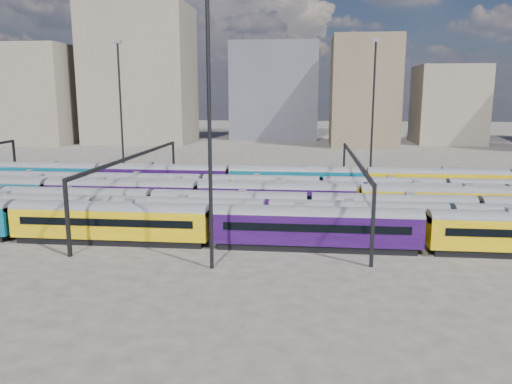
# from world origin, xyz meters

# --- Properties ---
(ground) EXTENTS (500.00, 500.00, 0.00)m
(ground) POSITION_xyz_m (0.00, 0.00, 0.00)
(ground) COLOR #3F3B35
(ground) RESTS_ON ground
(rake_0) EXTENTS (133.64, 3.26, 5.50)m
(rake_0) POSITION_xyz_m (-6.43, -15.00, 2.89)
(rake_0) COLOR black
(rake_0) RESTS_ON ground
(rake_1) EXTENTS (143.51, 3.00, 5.05)m
(rake_1) POSITION_xyz_m (-11.10, -10.00, 2.65)
(rake_1) COLOR black
(rake_1) RESTS_ON ground
(rake_2) EXTENTS (120.81, 2.95, 4.96)m
(rake_2) POSITION_xyz_m (4.10, -5.00, 2.60)
(rake_2) COLOR black
(rake_2) RESTS_ON ground
(rake_3) EXTENTS (151.58, 3.17, 5.34)m
(rake_3) POSITION_xyz_m (-0.32, 0.00, 2.80)
(rake_3) COLOR black
(rake_3) RESTS_ON ground
(rake_4) EXTENTS (114.58, 2.80, 4.70)m
(rake_4) POSITION_xyz_m (11.98, 5.00, 2.47)
(rake_4) COLOR black
(rake_4) RESTS_ON ground
(rake_5) EXTENTS (111.16, 2.71, 4.55)m
(rake_5) POSITION_xyz_m (-12.72, 10.00, 2.39)
(rake_5) COLOR black
(rake_5) RESTS_ON ground
(rake_6) EXTENTS (133.62, 3.26, 5.50)m
(rake_6) POSITION_xyz_m (13.13, 15.00, 2.89)
(rake_6) COLOR black
(rake_6) RESTS_ON ground
(gantry_1) EXTENTS (0.35, 40.35, 8.03)m
(gantry_1) POSITION_xyz_m (-20.00, 0.00, 6.79)
(gantry_1) COLOR black
(gantry_1) RESTS_ON ground
(gantry_2) EXTENTS (0.35, 40.35, 8.03)m
(gantry_2) POSITION_xyz_m (10.00, 0.00, 6.79)
(gantry_2) COLOR black
(gantry_2) RESTS_ON ground
(mast_1) EXTENTS (1.40, 0.50, 25.60)m
(mast_1) POSITION_xyz_m (-30.00, 22.00, 13.97)
(mast_1) COLOR black
(mast_1) RESTS_ON ground
(mast_2) EXTENTS (1.40, 0.50, 25.60)m
(mast_2) POSITION_xyz_m (-5.00, -22.00, 13.97)
(mast_2) COLOR black
(mast_2) RESTS_ON ground
(mast_3) EXTENTS (1.40, 0.50, 25.60)m
(mast_3) POSITION_xyz_m (15.00, 24.00, 13.97)
(mast_3) COLOR black
(mast_3) RESTS_ON ground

